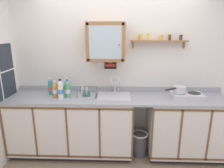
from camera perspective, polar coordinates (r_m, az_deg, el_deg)
name	(u,v)px	position (r m, az deg, el deg)	size (l,w,h in m)	color
floor	(118,165)	(3.14, 1.69, -22.74)	(6.38, 6.38, 0.00)	gray
back_wall	(119,71)	(3.20, 1.97, 3.90)	(3.98, 0.07, 2.59)	silver
lower_cabinet_run	(72,126)	(3.24, -11.51, -11.86)	(1.90, 0.63, 0.93)	black
lower_cabinet_run_right	(187,128)	(3.33, 21.05, -11.83)	(1.21, 0.63, 0.93)	black
countertop	(118,98)	(2.97, 1.88, -4.11)	(3.34, 0.65, 0.03)	#9EA3A8
backsplash	(119,89)	(3.24, 1.92, -1.43)	(3.34, 0.02, 0.08)	#9EA3A8
sink	(113,98)	(3.01, 0.40, -4.13)	(0.52, 0.47, 0.43)	silver
hot_plate_stove	(187,96)	(3.12, 21.10, -3.17)	(0.46, 0.27, 0.07)	silver
saucepan	(180,89)	(3.08, 19.16, -1.44)	(0.35, 0.26, 0.10)	silver
bottle_detergent_teal_0	(51,87)	(3.20, -17.55, -0.87)	(0.07, 0.07, 0.27)	teal
bottle_soda_green_1	(67,89)	(3.01, -12.92, -1.51)	(0.08, 0.08, 0.27)	#4CB266
bottle_water_blue_2	(67,87)	(3.12, -13.05, -0.90)	(0.08, 0.08, 0.26)	#8CB7E0
bottle_water_clear_3	(61,87)	(3.15, -14.79, -0.99)	(0.08, 0.08, 0.25)	silver
bottle_juice_amber_4	(55,90)	(3.04, -16.28, -1.67)	(0.08, 0.08, 0.26)	gold
bottle_opaque_white_5	(60,90)	(2.94, -14.85, -1.73)	(0.08, 0.08, 0.30)	white
dish_rack	(87,95)	(2.99, -7.44, -3.10)	(0.29, 0.24, 0.17)	#B2B2B7
mug	(87,94)	(2.98, -7.27, -2.99)	(0.10, 0.10, 0.09)	#337259
wall_cabinet	(106,42)	(2.96, -1.77, 12.25)	(0.56, 0.34, 0.57)	#996B42
spice_shelf	(159,40)	(3.10, 13.63, 12.36)	(0.85, 0.14, 0.23)	#996B42
warning_sign	(110,62)	(3.15, -0.47, 6.32)	(0.19, 0.01, 0.21)	black
trash_bin	(140,144)	(3.28, 8.06, -16.87)	(0.26, 0.26, 0.37)	#4C4C51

